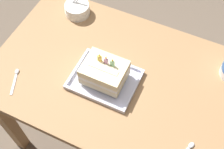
{
  "coord_description": "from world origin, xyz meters",
  "views": [
    {
      "loc": [
        0.28,
        -0.67,
        1.9
      ],
      "look_at": [
        -0.02,
        -0.03,
        0.78
      ],
      "focal_mm": 47.21,
      "sensor_mm": 36.0,
      "label": 1
    }
  ],
  "objects_px": {
    "foil_tray": "(105,80)",
    "birthday_cake": "(104,72)",
    "serving_spoon_near_tray": "(187,149)",
    "bowl_stack": "(77,9)",
    "serving_spoon_by_bowls": "(16,76)"
  },
  "relations": [
    {
      "from": "foil_tray",
      "to": "birthday_cake",
      "type": "relative_size",
      "value": 1.6
    },
    {
      "from": "birthday_cake",
      "to": "serving_spoon_near_tray",
      "type": "bearing_deg",
      "value": -18.92
    },
    {
      "from": "bowl_stack",
      "to": "birthday_cake",
      "type": "bearing_deg",
      "value": -45.36
    },
    {
      "from": "foil_tray",
      "to": "serving_spoon_by_bowls",
      "type": "xyz_separation_m",
      "value": [
        -0.38,
        -0.16,
        -0.0
      ]
    },
    {
      "from": "foil_tray",
      "to": "bowl_stack",
      "type": "distance_m",
      "value": 0.45
    },
    {
      "from": "foil_tray",
      "to": "birthday_cake",
      "type": "height_order",
      "value": "birthday_cake"
    },
    {
      "from": "foil_tray",
      "to": "serving_spoon_by_bowls",
      "type": "bearing_deg",
      "value": -157.81
    },
    {
      "from": "bowl_stack",
      "to": "serving_spoon_by_bowls",
      "type": "xyz_separation_m",
      "value": [
        -0.07,
        -0.47,
        -0.03
      ]
    },
    {
      "from": "birthday_cake",
      "to": "serving_spoon_near_tray",
      "type": "xyz_separation_m",
      "value": [
        0.44,
        -0.15,
        -0.07
      ]
    },
    {
      "from": "foil_tray",
      "to": "serving_spoon_by_bowls",
      "type": "distance_m",
      "value": 0.41
    },
    {
      "from": "birthday_cake",
      "to": "bowl_stack",
      "type": "relative_size",
      "value": 1.41
    },
    {
      "from": "birthday_cake",
      "to": "bowl_stack",
      "type": "bearing_deg",
      "value": 134.64
    },
    {
      "from": "foil_tray",
      "to": "serving_spoon_near_tray",
      "type": "distance_m",
      "value": 0.46
    },
    {
      "from": "birthday_cake",
      "to": "bowl_stack",
      "type": "height_order",
      "value": "birthday_cake"
    },
    {
      "from": "foil_tray",
      "to": "serving_spoon_near_tray",
      "type": "bearing_deg",
      "value": -18.91
    }
  ]
}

